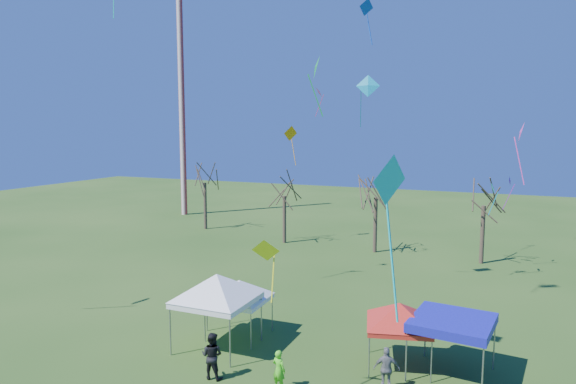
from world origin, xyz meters
name	(u,v)px	position (x,y,z in m)	size (l,w,h in m)	color
radio_mast	(182,110)	(-28.00, 34.00, 12.50)	(0.70, 0.70, 25.00)	silver
tree_0	(204,166)	(-20.85, 27.38, 6.49)	(3.83, 3.83, 8.44)	#3D2D21
tree_1	(284,179)	(-10.77, 24.65, 5.79)	(3.42, 3.42, 7.54)	#3D2D21
tree_2	(376,178)	(-2.37, 24.38, 6.29)	(3.71, 3.71, 8.18)	#3D2D21
tree_3	(485,185)	(6.03, 24.04, 6.08)	(3.59, 3.59, 7.91)	#3D2D21
tent_white_west	(217,279)	(-4.71, 2.83, 3.35)	(4.70, 4.70, 4.15)	gray
tent_white_mid	(239,284)	(-4.42, 4.46, 2.68)	(3.77, 3.77, 3.32)	gray
tent_red	(399,307)	(3.54, 4.21, 2.69)	(3.67, 3.67, 3.34)	gray
tent_blue	(452,323)	(5.73, 4.32, 2.29)	(3.52, 3.52, 2.50)	gray
person_dark	(212,356)	(-3.36, 0.14, 0.98)	(0.95, 0.74, 1.96)	black
person_grey	(387,369)	(3.51, 2.02, 0.88)	(1.03, 0.43, 1.77)	slate
person_green	(279,370)	(-0.44, 0.41, 0.81)	(0.59, 0.39, 1.62)	#4EDB23
kite_1	(266,250)	(-0.33, -0.95, 5.97)	(1.15, 0.83, 2.35)	#FFFA1A
kite_2	(290,133)	(-10.39, 25.11, 9.86)	(1.21, 1.48, 3.56)	#FF9C0D
kite_13	(319,92)	(-6.08, 20.64, 13.07)	(0.89, 1.05, 2.30)	#D8306C
kite_27	(316,68)	(0.72, 1.27, 12.57)	(0.71, 0.97, 2.29)	#169335
kite_24	(366,8)	(-0.23, 12.04, 17.07)	(0.94, 1.05, 2.58)	blue
kite_17	(521,133)	(8.00, 8.72, 10.10)	(0.57, 0.95, 2.92)	#FD38BB
kite_22	(510,183)	(7.77, 23.00, 6.42)	(0.75, 0.77, 2.41)	purple
kite_19	(493,189)	(6.73, 19.80, 6.27)	(0.59, 0.87, 2.24)	#0C9BBC
kite_5	(388,182)	(4.73, -4.29, 8.98)	(0.87, 1.37, 4.44)	#0DC2CB
kite_11	(368,86)	(-0.56, 14.05, 12.90)	(1.55, 1.00, 3.21)	#0C96BA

